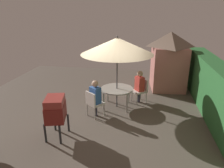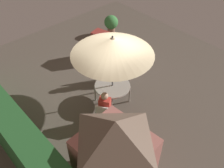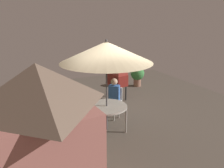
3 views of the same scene
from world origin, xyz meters
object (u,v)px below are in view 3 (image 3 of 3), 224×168
Objects in this scene: patio_umbrella at (106,52)px; potted_plant_by_shed at (137,75)px; garden_shed at (43,144)px; chair_far_side at (115,99)px; chair_near_shed at (84,127)px; person_in_blue at (114,93)px; patio_table at (107,108)px; person_in_red at (86,116)px; bbq_grill at (118,78)px.

patio_umbrella is 4.77m from potted_plant_by_shed.
garden_shed reaches higher than chair_far_side.
chair_near_shed is 0.71× the size of person_in_blue.
patio_table is 1.02m from person_in_blue.
garden_shed reaches higher than person_in_red.
bbq_grill is 0.95× the size of person_in_red.
patio_umbrella is 2.02m from chair_near_shed.
chair_far_side is at bearing -40.18° from garden_shed.
bbq_grill is 1.28× the size of potted_plant_by_shed.
patio_umbrella is 1.78m from person_in_blue.
patio_umbrella is 2.95m from bbq_grill.
potted_plant_by_shed reaches higher than chair_far_side.
chair_far_side is 0.71× the size of person_in_blue.
chair_near_shed is at bearing 135.59° from potted_plant_by_shed.
garden_shed reaches higher than chair_near_shed.
garden_shed is at bearing 139.75° from person_in_blue.
patio_table is 1.30× the size of chair_near_shed.
potted_plant_by_shed is (3.91, -3.83, 0.04)m from chair_near_shed.
bbq_grill is 0.95× the size of person_in_blue.
patio_table is 0.45× the size of patio_umbrella.
person_in_blue is at bearing -46.16° from person_in_red.
person_in_red is at bearing -34.81° from garden_shed.
bbq_grill is at bearing -32.45° from patio_table.
person_in_red is (-0.53, 0.79, -1.47)m from patio_umbrella.
person_in_blue reaches higher than chair_far_side.
bbq_grill is 1.53m from chair_far_side.
person_in_red is at bearing 133.84° from person_in_blue.
chair_near_shed is (-2.77, 2.25, -0.33)m from bbq_grill.
bbq_grill reaches higher than chair_near_shed.
garden_shed is 2.01× the size of person_in_blue.
potted_plant_by_shed is at bearing -54.00° from bbq_grill.
patio_umbrella is 1.75m from person_in_red.
patio_table is 1.05m from chair_near_shed.
person_in_blue reaches higher than bbq_grill.
patio_umbrella is at bearing -56.12° from chair_near_shed.
bbq_grill is at bearing -32.45° from patio_umbrella.
chair_near_shed is 5.48m from potted_plant_by_shed.
garden_shed is 2.16m from person_in_red.
patio_umbrella reaches higher than person_in_red.
chair_far_side is at bearing -36.75° from patio_table.
person_in_red reaches higher than potted_plant_by_shed.
person_in_blue is at bearing 143.25° from chair_far_side.
chair_far_side is 0.71× the size of person_in_red.
person_in_red reaches higher than chair_near_shed.
person_in_blue is (1.39, -1.47, 0.26)m from chair_near_shed.
patio_table is 0.93× the size of person_in_blue.
chair_near_shed is 2.04m from person_in_blue.
person_in_blue is at bearing -40.25° from garden_shed.
chair_far_side is at bearing -36.75° from patio_umbrella.
chair_near_shed is at bearing 123.88° from patio_umbrella.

